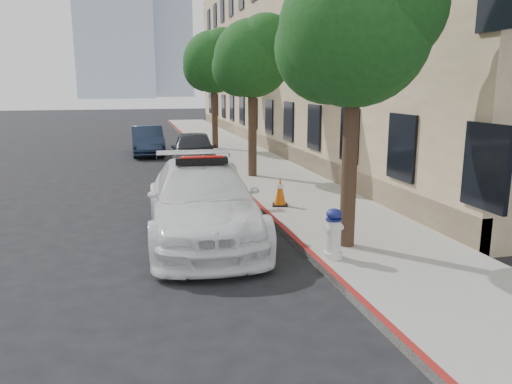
{
  "coord_description": "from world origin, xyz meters",
  "views": [
    {
      "loc": [
        -1.14,
        -10.78,
        3.28
      ],
      "look_at": [
        1.41,
        -0.53,
        1.0
      ],
      "focal_mm": 35.0,
      "sensor_mm": 36.0,
      "label": 1
    }
  ],
  "objects": [
    {
      "name": "ground",
      "position": [
        0.0,
        0.0,
        0.0
      ],
      "size": [
        120.0,
        120.0,
        0.0
      ],
      "primitive_type": "plane",
      "color": "black",
      "rests_on": "ground"
    },
    {
      "name": "sidewalk",
      "position": [
        3.6,
        10.0,
        0.07
      ],
      "size": [
        3.2,
        50.0,
        0.15
      ],
      "primitive_type": "cube",
      "color": "gray",
      "rests_on": "ground"
    },
    {
      "name": "curb_strip",
      "position": [
        2.06,
        10.0,
        0.07
      ],
      "size": [
        0.12,
        50.0,
        0.15
      ],
      "primitive_type": "cube",
      "color": "maroon",
      "rests_on": "ground"
    },
    {
      "name": "building",
      "position": [
        9.2,
        15.0,
        5.0
      ],
      "size": [
        8.0,
        36.0,
        10.0
      ],
      "primitive_type": "cube",
      "color": "tan",
      "rests_on": "ground"
    },
    {
      "name": "tower_right",
      "position": [
        9.0,
        135.0,
        22.0
      ],
      "size": [
        14.0,
        14.0,
        44.0
      ],
      "primitive_type": "cube",
      "color": "#9EA8B7",
      "rests_on": "ground"
    },
    {
      "name": "tree_near",
      "position": [
        2.93,
        -2.01,
        4.27
      ],
      "size": [
        2.92,
        2.82,
        5.62
      ],
      "color": "black",
      "rests_on": "sidewalk"
    },
    {
      "name": "tree_mid",
      "position": [
        2.93,
        5.99,
        4.16
      ],
      "size": [
        2.77,
        2.64,
        5.43
      ],
      "color": "black",
      "rests_on": "sidewalk"
    },
    {
      "name": "tree_far",
      "position": [
        2.93,
        13.99,
        4.39
      ],
      "size": [
        3.1,
        3.0,
        5.81
      ],
      "color": "black",
      "rests_on": "sidewalk"
    },
    {
      "name": "police_car",
      "position": [
        0.27,
        -0.3,
        0.82
      ],
      "size": [
        2.58,
        5.75,
        1.79
      ],
      "rotation": [
        0.0,
        0.0,
        -0.05
      ],
      "color": "white",
      "rests_on": "ground"
    },
    {
      "name": "parked_car_mid",
      "position": [
        1.2,
        8.83,
        0.74
      ],
      "size": [
        2.19,
        4.48,
        1.47
      ],
      "primitive_type": "imported",
      "rotation": [
        0.0,
        0.0,
        -0.11
      ],
      "color": "#21242A",
      "rests_on": "ground"
    },
    {
      "name": "parked_car_far",
      "position": [
        -0.45,
        13.54,
        0.67
      ],
      "size": [
        1.48,
        4.1,
        1.34
      ],
      "primitive_type": "imported",
      "rotation": [
        0.0,
        0.0,
        0.01
      ],
      "color": "#162137",
      "rests_on": "ground"
    },
    {
      "name": "fire_hydrant",
      "position": [
        2.35,
        -2.63,
        0.61
      ],
      "size": [
        0.4,
        0.36,
        0.93
      ],
      "rotation": [
        0.0,
        0.0,
        0.29
      ],
      "color": "silver",
      "rests_on": "sidewalk"
    },
    {
      "name": "traffic_cone",
      "position": [
        2.57,
        1.51,
        0.53
      ],
      "size": [
        0.49,
        0.49,
        0.76
      ],
      "rotation": [
        0.0,
        0.0,
        -0.29
      ],
      "color": "black",
      "rests_on": "sidewalk"
    }
  ]
}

